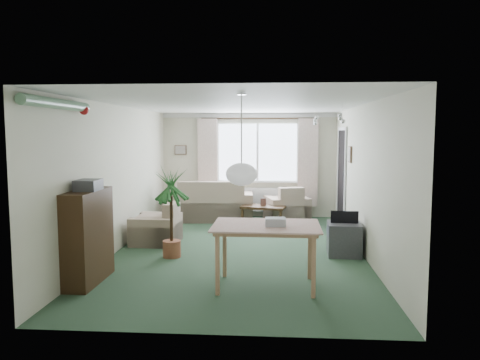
# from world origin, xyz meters

# --- Properties ---
(ground) EXTENTS (6.50, 6.50, 0.00)m
(ground) POSITION_xyz_m (0.00, 0.00, 0.00)
(ground) COLOR #29442E
(window) EXTENTS (1.80, 0.03, 1.30)m
(window) POSITION_xyz_m (0.20, 3.23, 1.50)
(window) COLOR white
(curtain_rod) EXTENTS (2.60, 0.03, 0.03)m
(curtain_rod) POSITION_xyz_m (0.20, 3.15, 2.27)
(curtain_rod) COLOR black
(curtain_left) EXTENTS (0.45, 0.08, 2.00)m
(curtain_left) POSITION_xyz_m (-0.95, 3.13, 1.27)
(curtain_left) COLOR beige
(curtain_right) EXTENTS (0.45, 0.08, 2.00)m
(curtain_right) POSITION_xyz_m (1.35, 3.13, 1.27)
(curtain_right) COLOR beige
(radiator) EXTENTS (1.20, 0.10, 0.55)m
(radiator) POSITION_xyz_m (0.20, 3.19, 0.40)
(radiator) COLOR white
(doorway) EXTENTS (0.03, 0.95, 2.00)m
(doorway) POSITION_xyz_m (1.99, 2.20, 1.00)
(doorway) COLOR black
(pendant_lamp) EXTENTS (0.36, 0.36, 0.36)m
(pendant_lamp) POSITION_xyz_m (0.20, -2.30, 1.48)
(pendant_lamp) COLOR white
(tinsel_garland) EXTENTS (1.60, 1.60, 0.12)m
(tinsel_garland) POSITION_xyz_m (-1.92, -2.30, 2.28)
(tinsel_garland) COLOR #196626
(bauble_cluster_a) EXTENTS (0.20, 0.20, 0.20)m
(bauble_cluster_a) POSITION_xyz_m (1.30, 0.90, 2.22)
(bauble_cluster_a) COLOR silver
(bauble_cluster_b) EXTENTS (0.20, 0.20, 0.20)m
(bauble_cluster_b) POSITION_xyz_m (1.60, -0.30, 2.22)
(bauble_cluster_b) COLOR silver
(wall_picture_back) EXTENTS (0.28, 0.03, 0.22)m
(wall_picture_back) POSITION_xyz_m (-1.60, 3.23, 1.55)
(wall_picture_back) COLOR brown
(wall_picture_right) EXTENTS (0.03, 0.24, 0.30)m
(wall_picture_right) POSITION_xyz_m (1.98, 1.20, 1.55)
(wall_picture_right) COLOR brown
(sofa) EXTENTS (1.86, 1.08, 0.90)m
(sofa) POSITION_xyz_m (-0.80, 2.75, 0.45)
(sofa) COLOR beige
(sofa) RESTS_ON ground
(armchair_corner) EXTENTS (1.06, 1.03, 0.78)m
(armchair_corner) POSITION_xyz_m (0.87, 2.73, 0.39)
(armchair_corner) COLOR beige
(armchair_corner) RESTS_ON ground
(armchair_left) EXTENTS (0.80, 0.84, 0.72)m
(armchair_left) POSITION_xyz_m (-1.50, 0.44, 0.36)
(armchair_left) COLOR beige
(armchair_left) RESTS_ON ground
(coffee_table) EXTENTS (1.00, 0.68, 0.41)m
(coffee_table) POSITION_xyz_m (0.37, 2.21, 0.21)
(coffee_table) COLOR black
(coffee_table) RESTS_ON ground
(photo_frame) EXTENTS (0.12, 0.07, 0.16)m
(photo_frame) POSITION_xyz_m (0.36, 2.21, 0.49)
(photo_frame) COLOR brown
(photo_frame) RESTS_ON coffee_table
(bookshelf) EXTENTS (0.35, 1.00, 1.21)m
(bookshelf) POSITION_xyz_m (-1.84, -1.76, 0.61)
(bookshelf) COLOR black
(bookshelf) RESTS_ON ground
(hifi_box) EXTENTS (0.28, 0.35, 0.14)m
(hifi_box) POSITION_xyz_m (-1.81, -1.77, 1.28)
(hifi_box) COLOR #3A393F
(hifi_box) RESTS_ON bookshelf
(houseplant) EXTENTS (0.73, 0.73, 1.41)m
(houseplant) POSITION_xyz_m (-1.02, -0.46, 0.70)
(houseplant) COLOR #1D572B
(houseplant) RESTS_ON ground
(dining_table) EXTENTS (1.26, 0.85, 0.78)m
(dining_table) POSITION_xyz_m (0.48, -1.77, 0.39)
(dining_table) COLOR tan
(dining_table) RESTS_ON ground
(gift_box) EXTENTS (0.26, 0.19, 0.12)m
(gift_box) POSITION_xyz_m (0.59, -1.84, 0.84)
(gift_box) COLOR #B2B5BE
(gift_box) RESTS_ON dining_table
(tv_cube) EXTENTS (0.55, 0.60, 0.52)m
(tv_cube) POSITION_xyz_m (1.70, -0.13, 0.26)
(tv_cube) COLOR #303135
(tv_cube) RESTS_ON ground
(pet_bed) EXTENTS (0.63, 0.63, 0.11)m
(pet_bed) POSITION_xyz_m (1.12, 1.44, 0.05)
(pet_bed) COLOR #1F4E8F
(pet_bed) RESTS_ON ground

